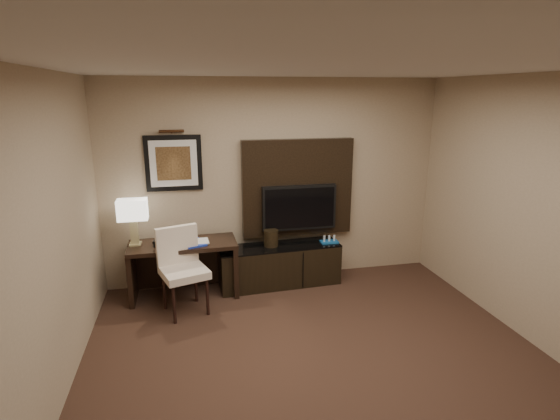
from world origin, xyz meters
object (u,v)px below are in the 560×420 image
object	(u,v)px
table_lamp	(134,224)
ice_bucket	(271,238)
credenza	(280,265)
desk_phone	(163,241)
tv	(299,207)
desk_chair	(184,272)
minibar_tray	(329,239)
desk	(184,269)

from	to	relation	value
table_lamp	ice_bucket	world-z (taller)	table_lamp
credenza	desk_phone	distance (m)	1.56
credenza	tv	bearing A→B (deg)	22.04
desk_chair	ice_bucket	bearing A→B (deg)	7.61
tv	credenza	bearing A→B (deg)	-154.87
tv	minibar_tray	distance (m)	0.59
minibar_tray	table_lamp	bearing A→B (deg)	179.83
ice_bucket	credenza	bearing A→B (deg)	-9.31
tv	desk_phone	size ratio (longest dim) A/B	5.47
table_lamp	minibar_tray	size ratio (longest dim) A/B	2.29
minibar_tray	desk	bearing A→B (deg)	-178.62
desk_chair	table_lamp	distance (m)	0.89
desk_phone	minibar_tray	xyz separation A→B (m)	(2.16, 0.07, -0.16)
table_lamp	ice_bucket	xyz separation A→B (m)	(1.70, 0.03, -0.32)
credenza	tv	size ratio (longest dim) A/B	1.60
credenza	ice_bucket	world-z (taller)	ice_bucket
desk	ice_bucket	bearing A→B (deg)	2.64
desk_chair	desk	bearing A→B (deg)	73.01
desk_chair	minibar_tray	bearing A→B (deg)	-3.21
desk	tv	world-z (taller)	tv
desk_phone	table_lamp	bearing A→B (deg)	-179.20
credenza	desk_chair	distance (m)	1.36
credenza	desk	bearing A→B (deg)	179.84
desk_chair	minibar_tray	distance (m)	1.99
desk	table_lamp	bearing A→B (deg)	173.04
desk	tv	size ratio (longest dim) A/B	1.32
tv	ice_bucket	world-z (taller)	tv
desk_chair	ice_bucket	xyz separation A→B (m)	(1.13, 0.54, 0.15)
desk	credenza	distance (m)	1.25
tv	minibar_tray	world-z (taller)	tv
desk_phone	tv	bearing A→B (deg)	20.60
desk	ice_bucket	distance (m)	1.18
desk	desk_chair	world-z (taller)	desk_chair
table_lamp	desk	bearing A→B (deg)	-5.46
minibar_tray	credenza	bearing A→B (deg)	178.53
desk_chair	table_lamp	xyz separation A→B (m)	(-0.57, 0.51, 0.46)
desk_phone	minibar_tray	world-z (taller)	desk_phone
desk_chair	minibar_tray	world-z (taller)	desk_chair
desk	desk_chair	distance (m)	0.48
desk_phone	minibar_tray	bearing A→B (deg)	15.19
credenza	ice_bucket	xyz separation A→B (m)	(-0.11, 0.02, 0.38)
desk	ice_bucket	xyz separation A→B (m)	(1.14, 0.08, 0.31)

